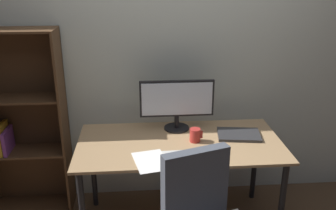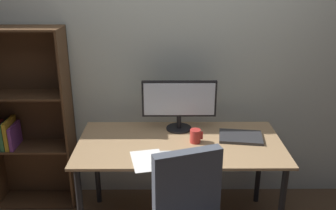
# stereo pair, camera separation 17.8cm
# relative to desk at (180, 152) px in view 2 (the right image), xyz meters

# --- Properties ---
(back_wall) EXTENTS (6.40, 0.10, 2.60)m
(back_wall) POSITION_rel_desk_xyz_m (0.00, 0.55, 0.64)
(back_wall) COLOR beige
(back_wall) RESTS_ON ground
(desk) EXTENTS (1.51, 0.76, 0.74)m
(desk) POSITION_rel_desk_xyz_m (0.00, 0.00, 0.00)
(desk) COLOR tan
(desk) RESTS_ON ground
(monitor) EXTENTS (0.58, 0.20, 0.40)m
(monitor) POSITION_rel_desk_xyz_m (-0.00, 0.24, 0.32)
(monitor) COLOR black
(monitor) RESTS_ON desk
(keyboard) EXTENTS (0.29, 0.12, 0.02)m
(keyboard) POSITION_rel_desk_xyz_m (0.00, -0.22, 0.09)
(keyboard) COLOR silver
(keyboard) RESTS_ON desk
(mouse) EXTENTS (0.08, 0.11, 0.03)m
(mouse) POSITION_rel_desk_xyz_m (0.19, -0.22, 0.10)
(mouse) COLOR black
(mouse) RESTS_ON desk
(coffee_mug) EXTENTS (0.10, 0.08, 0.10)m
(coffee_mug) POSITION_rel_desk_xyz_m (0.11, -0.00, 0.13)
(coffee_mug) COLOR #B72D28
(coffee_mug) RESTS_ON desk
(laptop) EXTENTS (0.35, 0.27, 0.02)m
(laptop) POSITION_rel_desk_xyz_m (0.46, 0.07, 0.09)
(laptop) COLOR #2D2D30
(laptop) RESTS_ON desk
(paper_sheet) EXTENTS (0.27, 0.33, 0.00)m
(paper_sheet) POSITION_rel_desk_xyz_m (-0.23, -0.27, 0.08)
(paper_sheet) COLOR white
(paper_sheet) RESTS_ON desk
(bookshelf) EXTENTS (0.68, 0.28, 1.53)m
(bookshelf) POSITION_rel_desk_xyz_m (-1.26, 0.37, 0.09)
(bookshelf) COLOR #4C331E
(bookshelf) RESTS_ON ground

